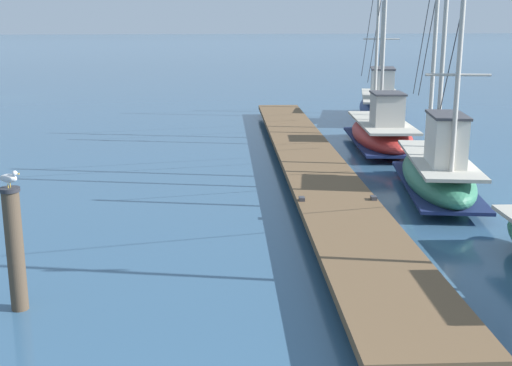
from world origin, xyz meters
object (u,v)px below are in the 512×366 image
Objects in this scene: perched_seagull at (8,178)px; fishing_boat_0 at (438,169)px; mooring_piling at (15,247)px; fishing_boat_4 at (380,103)px; fishing_boat_1 at (382,131)px.

fishing_boat_0 is at bearing 32.36° from perched_seagull.
mooring_piling is (-8.94, -5.67, 0.30)m from fishing_boat_0.
perched_seagull reaches higher than mooring_piling.
fishing_boat_4 is at bearing 58.31° from perched_seagull.
perched_seagull is at bearing -128.41° from fishing_boat_1.
mooring_piling is 1.08m from perched_seagull.
fishing_boat_1 is (0.51, 6.26, -0.07)m from fishing_boat_0.
fishing_boat_0 is 0.94× the size of fishing_boat_1.
fishing_boat_0 reaches higher than fishing_boat_4.
mooring_piling is at bearing -121.68° from fishing_boat_4.
mooring_piling is at bearing -128.39° from fishing_boat_1.
fishing_boat_1 is 4.02× the size of mooring_piling.
fishing_boat_4 reaches higher than perched_seagull.
fishing_boat_0 reaches higher than perched_seagull.
mooring_piling is (-9.45, -11.93, 0.37)m from fishing_boat_1.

